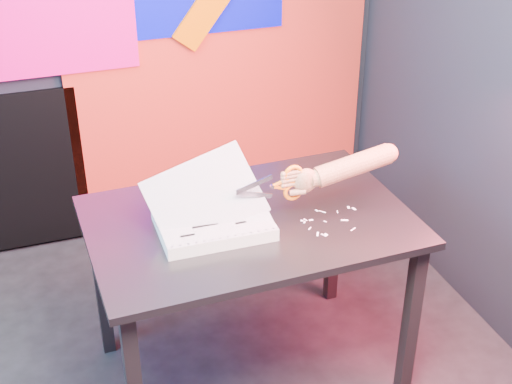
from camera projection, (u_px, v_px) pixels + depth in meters
name	position (u px, v px, depth m)	size (l,w,h in m)	color
room	(150.00, 102.00, 2.06)	(3.01, 3.01, 2.71)	black
backdrop	(105.00, 67.00, 3.47)	(2.88, 0.05, 2.08)	red
work_table	(249.00, 239.00, 2.69)	(1.20, 0.81, 0.75)	black
printout_stack	(213.00, 222.00, 2.56)	(0.44, 0.30, 0.30)	silver
scissors	(289.00, 184.00, 2.58)	(0.26, 0.02, 0.15)	#A7A8AE
hand_forearm	(345.00, 168.00, 2.63)	(0.45, 0.08, 0.15)	tan
paper_clippings	(327.00, 221.00, 2.63)	(0.23, 0.18, 0.00)	white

